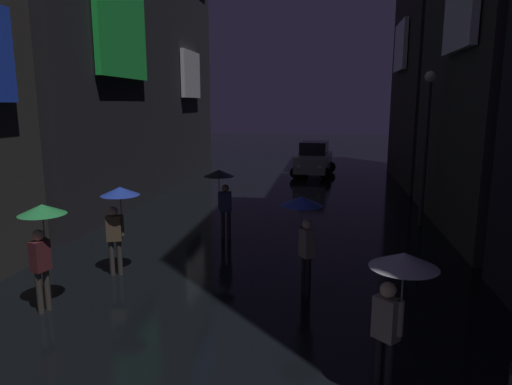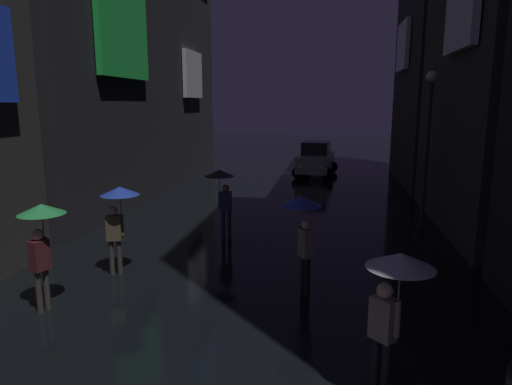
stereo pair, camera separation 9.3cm
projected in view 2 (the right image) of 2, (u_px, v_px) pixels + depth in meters
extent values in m
cube|color=#26E54C|center=(123.00, 32.00, 15.88)|extent=(0.20, 3.74, 3.11)
cube|color=white|center=(193.00, 75.00, 23.93)|extent=(0.20, 2.79, 2.38)
cube|color=white|center=(461.00, 15.00, 12.50)|extent=(0.20, 2.86, 1.92)
cube|color=white|center=(403.00, 47.00, 22.88)|extent=(0.20, 3.03, 2.37)
cylinder|color=#38332D|center=(39.00, 292.00, 8.85)|extent=(0.12, 0.12, 0.85)
cylinder|color=#38332D|center=(47.00, 289.00, 9.01)|extent=(0.12, 0.12, 0.85)
cube|color=#4C1E23|center=(40.00, 255.00, 8.79)|extent=(0.30, 0.39, 0.60)
sphere|color=tan|center=(38.00, 235.00, 8.71)|extent=(0.22, 0.22, 0.22)
cylinder|color=#4C1E23|center=(45.00, 250.00, 8.96)|extent=(0.09, 0.09, 0.50)
cylinder|color=slate|center=(44.00, 233.00, 8.89)|extent=(0.02, 0.02, 0.77)
cone|color=green|center=(41.00, 209.00, 8.80)|extent=(0.90, 0.90, 0.20)
cylinder|color=#38332D|center=(112.00, 257.00, 10.84)|extent=(0.12, 0.12, 0.85)
cylinder|color=#38332D|center=(119.00, 257.00, 10.87)|extent=(0.12, 0.12, 0.85)
cube|color=brown|center=(114.00, 228.00, 10.71)|extent=(0.39, 0.32, 0.60)
sphere|color=tan|center=(113.00, 211.00, 10.64)|extent=(0.22, 0.22, 0.22)
cylinder|color=brown|center=(122.00, 225.00, 10.78)|extent=(0.09, 0.09, 0.50)
cylinder|color=slate|center=(121.00, 211.00, 10.72)|extent=(0.02, 0.02, 0.77)
cone|color=#263FB2|center=(120.00, 191.00, 10.62)|extent=(0.90, 0.90, 0.20)
cylinder|color=#2D2D38|center=(229.00, 225.00, 13.71)|extent=(0.12, 0.12, 0.85)
cylinder|color=#2D2D38|center=(223.00, 225.00, 13.72)|extent=(0.12, 0.12, 0.85)
cube|color=#333859|center=(226.00, 202.00, 13.58)|extent=(0.37, 0.26, 0.60)
sphere|color=#9E7051|center=(226.00, 188.00, 13.50)|extent=(0.22, 0.22, 0.22)
cylinder|color=#333859|center=(220.00, 200.00, 13.53)|extent=(0.09, 0.09, 0.50)
cylinder|color=slate|center=(220.00, 189.00, 13.46)|extent=(0.02, 0.02, 0.77)
cone|color=black|center=(219.00, 173.00, 13.37)|extent=(0.90, 0.90, 0.20)
cylinder|color=black|center=(307.00, 277.00, 9.60)|extent=(0.12, 0.12, 0.85)
cylinder|color=black|center=(303.00, 274.00, 9.77)|extent=(0.12, 0.12, 0.85)
cube|color=gray|center=(306.00, 243.00, 9.54)|extent=(0.36, 0.40, 0.60)
sphere|color=beige|center=(306.00, 224.00, 9.47)|extent=(0.22, 0.22, 0.22)
cylinder|color=gray|center=(300.00, 239.00, 9.68)|extent=(0.09, 0.09, 0.50)
cylinder|color=slate|center=(300.00, 223.00, 9.62)|extent=(0.02, 0.02, 0.77)
cone|color=#263FB2|center=(301.00, 201.00, 9.53)|extent=(0.90, 0.90, 0.20)
cylinder|color=black|center=(375.00, 364.00, 6.40)|extent=(0.12, 0.12, 0.85)
cylinder|color=black|center=(386.00, 370.00, 6.26)|extent=(0.12, 0.12, 0.85)
cube|color=gray|center=(383.00, 319.00, 6.19)|extent=(0.40, 0.39, 0.60)
sphere|color=beige|center=(385.00, 290.00, 6.11)|extent=(0.22, 0.22, 0.22)
cylinder|color=gray|center=(397.00, 319.00, 6.07)|extent=(0.09, 0.09, 0.50)
cylinder|color=slate|center=(399.00, 295.00, 6.01)|extent=(0.02, 0.02, 0.77)
cone|color=silver|center=(401.00, 260.00, 5.91)|extent=(0.90, 0.90, 0.20)
cube|color=#99999E|center=(316.00, 162.00, 25.83)|extent=(2.08, 4.24, 0.90)
cube|color=black|center=(316.00, 148.00, 25.68)|extent=(1.61, 1.97, 0.70)
cylinder|color=black|center=(327.00, 174.00, 24.45)|extent=(0.66, 0.28, 0.64)
cylinder|color=black|center=(298.00, 173.00, 24.86)|extent=(0.66, 0.28, 0.64)
cylinder|color=black|center=(332.00, 167.00, 26.98)|extent=(0.66, 0.28, 0.64)
cylinder|color=black|center=(305.00, 166.00, 27.39)|extent=(0.66, 0.28, 0.64)
cube|color=white|center=(321.00, 167.00, 23.73)|extent=(0.20, 0.08, 0.14)
cube|color=white|center=(300.00, 166.00, 24.01)|extent=(0.20, 0.08, 0.14)
cylinder|color=#2D2D33|center=(426.00, 156.00, 14.85)|extent=(0.14, 0.14, 4.68)
sphere|color=#F9EFCC|center=(432.00, 77.00, 14.36)|extent=(0.36, 0.36, 0.36)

